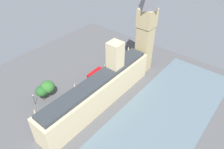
% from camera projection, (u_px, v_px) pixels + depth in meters
% --- Properties ---
extents(ground_plane, '(136.92, 136.92, 0.00)m').
position_uv_depth(ground_plane, '(97.00, 101.00, 104.31)').
color(ground_plane, '#4C4C4F').
extents(river_thames, '(35.45, 123.23, 0.25)m').
position_uv_depth(river_thames, '(150.00, 133.00, 88.72)').
color(river_thames, slate).
rests_on(river_thames, ground).
extents(parliament_building, '(10.83, 66.92, 28.61)m').
position_uv_depth(parliament_building, '(101.00, 89.00, 99.06)').
color(parliament_building, '#CCBA8E').
rests_on(parliament_building, ground).
extents(clock_tower, '(8.56, 8.56, 51.44)m').
position_uv_depth(clock_tower, '(146.00, 28.00, 110.76)').
color(clock_tower, tan).
rests_on(clock_tower, ground).
extents(double_decker_bus_under_trees, '(3.08, 10.61, 4.75)m').
position_uv_depth(double_decker_bus_under_trees, '(95.00, 74.00, 117.60)').
color(double_decker_bus_under_trees, '#B20C0F').
rests_on(double_decker_bus_under_trees, ground).
extents(car_black_by_river_gate, '(2.12, 4.39, 1.74)m').
position_uv_depth(car_black_by_river_gate, '(68.00, 96.00, 106.18)').
color(car_black_by_river_gate, black).
rests_on(car_black_by_river_gate, ground).
extents(car_yellow_cab_leading, '(1.98, 4.10, 1.74)m').
position_uv_depth(car_yellow_cab_leading, '(41.00, 121.00, 93.10)').
color(car_yellow_cab_leading, gold).
rests_on(car_yellow_cab_leading, ground).
extents(pedestrian_corner, '(0.60, 0.66, 1.58)m').
position_uv_depth(pedestrian_corner, '(51.00, 123.00, 92.32)').
color(pedestrian_corner, black).
rests_on(pedestrian_corner, ground).
extents(pedestrian_trailing, '(0.62, 0.62, 1.49)m').
position_uv_depth(pedestrian_trailing, '(117.00, 74.00, 120.88)').
color(pedestrian_trailing, gray).
rests_on(pedestrian_trailing, ground).
extents(pedestrian_kerbside, '(0.70, 0.66, 1.68)m').
position_uv_depth(pedestrian_kerbside, '(74.00, 107.00, 100.18)').
color(pedestrian_kerbside, navy).
rests_on(pedestrian_kerbside, ground).
extents(plane_tree_midblock, '(5.95, 5.95, 8.55)m').
position_uv_depth(plane_tree_midblock, '(42.00, 91.00, 101.17)').
color(plane_tree_midblock, brown).
rests_on(plane_tree_midblock, ground).
extents(plane_tree_near_tower, '(7.16, 7.16, 9.56)m').
position_uv_depth(plane_tree_near_tower, '(47.00, 87.00, 102.90)').
color(plane_tree_near_tower, brown).
rests_on(plane_tree_near_tower, ground).
extents(street_lamp_opposite_hall, '(0.56, 0.56, 6.14)m').
position_uv_depth(street_lamp_opposite_hall, '(34.00, 98.00, 99.93)').
color(street_lamp_opposite_hall, black).
rests_on(street_lamp_opposite_hall, ground).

